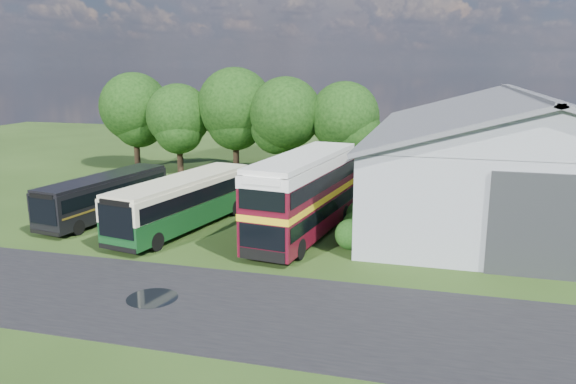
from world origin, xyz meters
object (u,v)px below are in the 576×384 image
(bus_maroon_double, at_px, (304,196))
(storage_shed, at_px, (518,152))
(bus_green_single, at_px, (183,202))
(bus_dark_single, at_px, (105,196))

(bus_maroon_double, bearing_deg, storage_shed, 42.39)
(bus_green_single, distance_m, bus_maroon_double, 7.44)
(bus_green_single, bearing_deg, storage_shed, 35.37)
(bus_green_single, xyz_separation_m, bus_dark_single, (-5.95, 0.90, -0.20))
(storage_shed, distance_m, bus_dark_single, 27.10)
(storage_shed, relative_size, bus_green_single, 2.10)
(bus_maroon_double, height_order, bus_dark_single, bus_maroon_double)
(storage_shed, xyz_separation_m, bus_green_single, (-19.76, -9.04, -2.48))
(bus_maroon_double, xyz_separation_m, bus_dark_single, (-13.34, 0.44, -0.92))
(storage_shed, xyz_separation_m, bus_dark_single, (-25.71, -8.14, -2.68))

